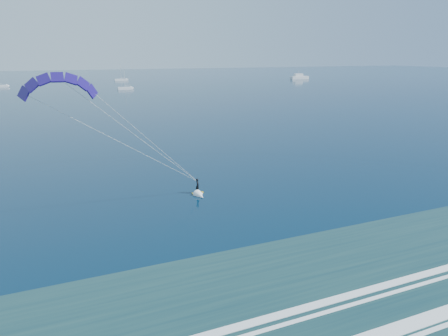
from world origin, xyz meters
TOP-DOWN VIEW (x-y plane):
  - kitesurfer_rig at (-5.89, 31.53)m, footprint 19.93×6.79m
  - motor_yacht at (140.36, 224.27)m, footprint 12.91×3.44m
  - sailboat_3 at (18.23, 186.30)m, footprint 6.85×2.40m
  - sailboat_4 at (26.69, 252.63)m, footprint 7.88×2.40m

SIDE VIEW (x-z plane):
  - sailboat_3 at x=18.23m, z-range -4.21..5.55m
  - sailboat_4 at x=26.69m, z-range -4.74..6.09m
  - motor_yacht at x=140.36m, z-range -1.40..4.21m
  - kitesurfer_rig at x=-5.89m, z-range 0.20..16.06m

